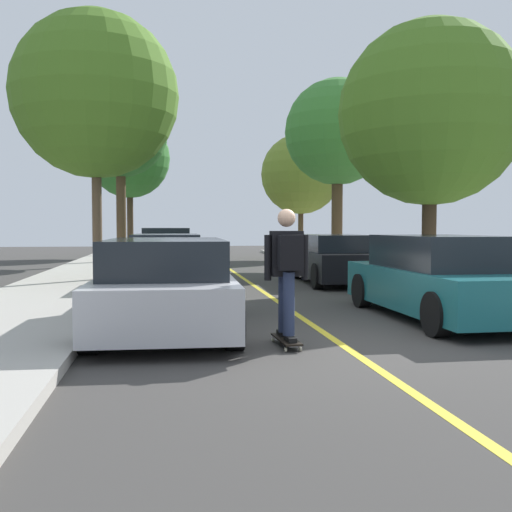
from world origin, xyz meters
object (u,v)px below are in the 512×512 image
street_tree_right_near (338,133)px  street_tree_left_near (120,130)px  street_tree_left_far (130,158)px  street_tree_right_nearest (431,114)px  parked_car_left_nearest (166,285)px  parked_car_left_far (166,251)px  parked_car_right_near (334,259)px  street_tree_left_nearest (95,95)px  parked_car_left_near (166,263)px  skateboarder (287,266)px  parked_car_right_nearest (440,279)px  skateboard (286,340)px  street_tree_right_far (301,174)px

street_tree_right_near → street_tree_left_near: bearing=158.8°
street_tree_left_far → street_tree_right_nearest: size_ratio=1.08×
parked_car_left_nearest → parked_car_left_far: size_ratio=1.05×
parked_car_right_near → street_tree_left_nearest: bearing=175.8°
parked_car_left_near → parked_car_right_near: parked_car_left_near is taller
street_tree_right_nearest → skateboarder: bearing=-127.2°
parked_car_left_far → skateboarder: bearing=-83.4°
parked_car_left_near → street_tree_right_near: bearing=48.8°
parked_car_right_nearest → skateboard: size_ratio=5.36×
street_tree_right_far → skateboarder: 21.18m
street_tree_left_near → parked_car_left_far: bearing=-66.4°
parked_car_left_nearest → street_tree_left_nearest: street_tree_left_nearest is taller
street_tree_left_nearest → parked_car_right_nearest: bearing=-47.4°
street_tree_left_far → skateboard: bearing=-81.9°
parked_car_left_near → parked_car_right_near: (4.53, 1.29, 0.00)m
street_tree_left_near → skateboard: street_tree_left_near is taller
parked_car_left_nearest → street_tree_left_nearest: 8.67m
parked_car_left_nearest → skateboarder: size_ratio=2.77×
parked_car_left_far → skateboarder: skateboarder is taller
skateboarder → street_tree_right_near: bearing=71.5°
parked_car_left_near → parked_car_right_near: bearing=15.9°
street_tree_left_far → street_tree_right_nearest: 19.03m
parked_car_right_near → skateboard: size_ratio=5.34×
parked_car_right_near → street_tree_left_near: bearing=124.9°
parked_car_left_near → street_tree_right_nearest: 7.31m
street_tree_left_nearest → street_tree_left_near: street_tree_left_near is taller
street_tree_left_nearest → skateboarder: (3.33, -8.82, -3.92)m
parked_car_left_nearest → parked_car_right_near: bearing=56.6°
parked_car_left_near → skateboarder: bearing=-77.8°
street_tree_right_far → parked_car_left_nearest: bearing=-108.5°
parked_car_left_far → street_tree_right_far: size_ratio=0.76×
street_tree_left_nearest → skateboarder: street_tree_left_nearest is taller
parked_car_left_nearest → street_tree_right_nearest: street_tree_right_nearest is taller
street_tree_right_nearest → street_tree_right_near: (0.00, 7.97, 0.77)m
street_tree_left_far → street_tree_right_nearest: bearing=-64.7°
parked_car_right_nearest → street_tree_right_nearest: size_ratio=0.72×
parked_car_left_nearest → skateboard: (1.53, -1.46, -0.59)m
skateboard → skateboarder: skateboarder is taller
parked_car_right_near → street_tree_left_far: bearing=112.6°
street_tree_right_far → parked_car_left_far: bearing=-131.7°
parked_car_right_near → skateboarder: skateboarder is taller
parked_car_left_near → skateboarder: 7.24m
parked_car_left_nearest → skateboarder: 2.17m
street_tree_left_far → parked_car_right_near: bearing=-67.4°
street_tree_right_near → parked_car_left_near: bearing=-131.2°
street_tree_left_far → skateboard: (3.32, -23.48, -4.89)m
parked_car_left_nearest → street_tree_left_near: (-1.79, 15.94, 4.74)m
street_tree_left_near → street_tree_right_far: (8.12, 2.99, -1.41)m
parked_car_left_near → street_tree_left_nearest: bearing=135.6°
parked_car_right_nearest → street_tree_left_far: street_tree_left_far is taller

